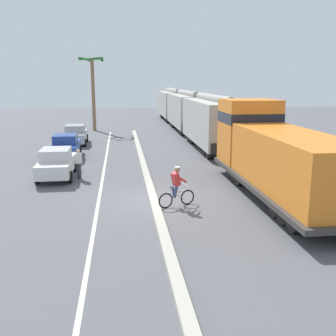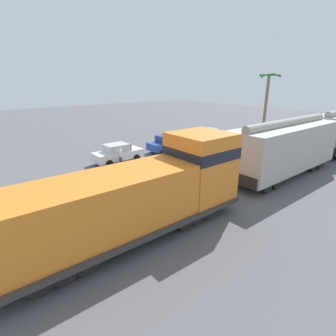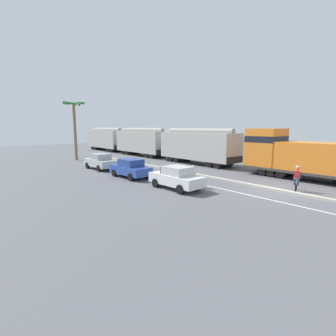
{
  "view_description": "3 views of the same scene",
  "coord_description": "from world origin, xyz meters",
  "px_view_note": "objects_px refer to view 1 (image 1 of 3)",
  "views": [
    {
      "loc": [
        -1.36,
        -16.49,
        5.2
      ],
      "look_at": [
        0.67,
        0.25,
        1.43
      ],
      "focal_mm": 42.0,
      "sensor_mm": 36.0,
      "label": 1
    },
    {
      "loc": [
        14.6,
        -5.23,
        6.67
      ],
      "look_at": [
        3.75,
        3.5,
        2.02
      ],
      "focal_mm": 28.0,
      "sensor_mm": 36.0,
      "label": 2
    },
    {
      "loc": [
        -16.93,
        -8.55,
        4.34
      ],
      "look_at": [
        -4.48,
        6.29,
        1.29
      ],
      "focal_mm": 28.0,
      "sensor_mm": 36.0,
      "label": 3
    }
  ],
  "objects_px": {
    "locomotive": "(273,156)",
    "pedestrian_by_cars": "(79,164)",
    "hopper_car_middle": "(187,111)",
    "hopper_car_trailing": "(172,104)",
    "cyclist": "(176,188)",
    "palm_tree_near": "(93,78)",
    "hopper_car_lead": "(212,122)",
    "parked_car_white": "(57,163)",
    "parked_car_blue": "(66,146)",
    "parked_car_silver": "(75,135)"
  },
  "relations": [
    {
      "from": "hopper_car_trailing",
      "to": "parked_car_white",
      "type": "bearing_deg",
      "value": -108.61
    },
    {
      "from": "hopper_car_lead",
      "to": "palm_tree_near",
      "type": "xyz_separation_m",
      "value": [
        -9.68,
        12.87,
        3.4
      ]
    },
    {
      "from": "palm_tree_near",
      "to": "locomotive",
      "type": "bearing_deg",
      "value": -68.86
    },
    {
      "from": "parked_car_white",
      "to": "palm_tree_near",
      "type": "height_order",
      "value": "palm_tree_near"
    },
    {
      "from": "palm_tree_near",
      "to": "pedestrian_by_cars",
      "type": "xyz_separation_m",
      "value": [
        0.45,
        -21.15,
        -4.63
      ]
    },
    {
      "from": "hopper_car_trailing",
      "to": "cyclist",
      "type": "xyz_separation_m",
      "value": [
        -4.7,
        -36.83,
        -1.26
      ]
    },
    {
      "from": "hopper_car_trailing",
      "to": "parked_car_white",
      "type": "distance_m",
      "value": 32.79
    },
    {
      "from": "parked_car_blue",
      "to": "parked_car_white",
      "type": "bearing_deg",
      "value": -87.61
    },
    {
      "from": "parked_car_white",
      "to": "pedestrian_by_cars",
      "type": "xyz_separation_m",
      "value": [
        1.23,
        -0.43,
        0.03
      ]
    },
    {
      "from": "parked_car_white",
      "to": "cyclist",
      "type": "relative_size",
      "value": 2.46
    },
    {
      "from": "locomotive",
      "to": "cyclist",
      "type": "bearing_deg",
      "value": -162.61
    },
    {
      "from": "hopper_car_lead",
      "to": "palm_tree_near",
      "type": "height_order",
      "value": "palm_tree_near"
    },
    {
      "from": "locomotive",
      "to": "palm_tree_near",
      "type": "xyz_separation_m",
      "value": [
        -9.68,
        25.03,
        3.68
      ]
    },
    {
      "from": "hopper_car_middle",
      "to": "parked_car_silver",
      "type": "distance_m",
      "value": 13.33
    },
    {
      "from": "parked_car_silver",
      "to": "hopper_car_lead",
      "type": "bearing_deg",
      "value": -19.14
    },
    {
      "from": "hopper_car_lead",
      "to": "palm_tree_near",
      "type": "bearing_deg",
      "value": 126.93
    },
    {
      "from": "hopper_car_middle",
      "to": "parked_car_white",
      "type": "height_order",
      "value": "hopper_car_middle"
    },
    {
      "from": "hopper_car_trailing",
      "to": "parked_car_silver",
      "type": "xyz_separation_m",
      "value": [
        -10.67,
        -19.5,
        -1.26
      ]
    },
    {
      "from": "hopper_car_middle",
      "to": "hopper_car_trailing",
      "type": "height_order",
      "value": "same"
    },
    {
      "from": "parked_car_white",
      "to": "locomotive",
      "type": "bearing_deg",
      "value": -22.39
    },
    {
      "from": "parked_car_silver",
      "to": "palm_tree_near",
      "type": "bearing_deg",
      "value": 83.81
    },
    {
      "from": "parked_car_silver",
      "to": "cyclist",
      "type": "bearing_deg",
      "value": -71.0
    },
    {
      "from": "hopper_car_middle",
      "to": "parked_car_blue",
      "type": "xyz_separation_m",
      "value": [
        -10.69,
        -13.76,
        -1.26
      ]
    },
    {
      "from": "parked_car_blue",
      "to": "locomotive",
      "type": "bearing_deg",
      "value": -43.06
    },
    {
      "from": "parked_car_blue",
      "to": "cyclist",
      "type": "bearing_deg",
      "value": -62.42
    },
    {
      "from": "locomotive",
      "to": "hopper_car_trailing",
      "type": "xyz_separation_m",
      "value": [
        0.0,
        35.36,
        0.28
      ]
    },
    {
      "from": "parked_car_white",
      "to": "cyclist",
      "type": "bearing_deg",
      "value": -45.14
    },
    {
      "from": "hopper_car_middle",
      "to": "hopper_car_trailing",
      "type": "relative_size",
      "value": 1.0
    },
    {
      "from": "hopper_car_middle",
      "to": "pedestrian_by_cars",
      "type": "xyz_separation_m",
      "value": [
        -9.22,
        -19.88,
        -1.23
      ]
    },
    {
      "from": "hopper_car_lead",
      "to": "parked_car_white",
      "type": "bearing_deg",
      "value": -143.1
    },
    {
      "from": "hopper_car_trailing",
      "to": "cyclist",
      "type": "distance_m",
      "value": 37.15
    },
    {
      "from": "locomotive",
      "to": "pedestrian_by_cars",
      "type": "xyz_separation_m",
      "value": [
        -9.22,
        3.88,
        -0.95
      ]
    },
    {
      "from": "hopper_car_trailing",
      "to": "cyclist",
      "type": "height_order",
      "value": "hopper_car_trailing"
    },
    {
      "from": "hopper_car_middle",
      "to": "palm_tree_near",
      "type": "relative_size",
      "value": 1.38
    },
    {
      "from": "palm_tree_near",
      "to": "parked_car_blue",
      "type": "bearing_deg",
      "value": -93.87
    },
    {
      "from": "cyclist",
      "to": "pedestrian_by_cars",
      "type": "relative_size",
      "value": 1.06
    },
    {
      "from": "parked_car_white",
      "to": "palm_tree_near",
      "type": "xyz_separation_m",
      "value": [
        0.78,
        20.72,
        4.66
      ]
    },
    {
      "from": "hopper_car_lead",
      "to": "parked_car_silver",
      "type": "distance_m",
      "value": 11.36
    },
    {
      "from": "hopper_car_trailing",
      "to": "palm_tree_near",
      "type": "relative_size",
      "value": 1.38
    },
    {
      "from": "hopper_car_lead",
      "to": "hopper_car_trailing",
      "type": "bearing_deg",
      "value": 90.0
    },
    {
      "from": "locomotive",
      "to": "hopper_car_trailing",
      "type": "bearing_deg",
      "value": 90.0
    },
    {
      "from": "hopper_car_middle",
      "to": "hopper_car_lead",
      "type": "bearing_deg",
      "value": -90.0
    },
    {
      "from": "parked_car_silver",
      "to": "hopper_car_middle",
      "type": "bearing_deg",
      "value": 36.51
    },
    {
      "from": "parked_car_white",
      "to": "parked_car_silver",
      "type": "distance_m",
      "value": 11.55
    },
    {
      "from": "palm_tree_near",
      "to": "hopper_car_trailing",
      "type": "bearing_deg",
      "value": 46.87
    },
    {
      "from": "hopper_car_trailing",
      "to": "palm_tree_near",
      "type": "distance_m",
      "value": 14.55
    },
    {
      "from": "cyclist",
      "to": "pedestrian_by_cars",
      "type": "bearing_deg",
      "value": 130.18
    },
    {
      "from": "parked_car_silver",
      "to": "palm_tree_near",
      "type": "xyz_separation_m",
      "value": [
        0.99,
        9.17,
        4.66
      ]
    },
    {
      "from": "hopper_car_lead",
      "to": "hopper_car_middle",
      "type": "relative_size",
      "value": 1.0
    },
    {
      "from": "hopper_car_lead",
      "to": "hopper_car_middle",
      "type": "bearing_deg",
      "value": 90.0
    }
  ]
}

